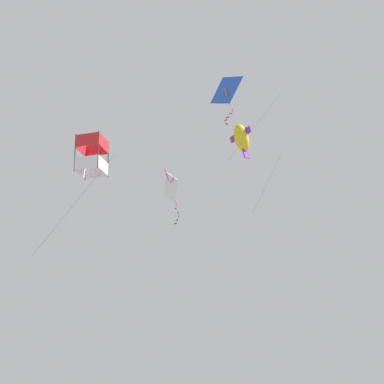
# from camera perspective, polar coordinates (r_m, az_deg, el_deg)

# --- Properties ---
(kite_box_near_right) EXTENTS (3.15, 2.43, 7.30)m
(kite_box_near_right) POSITION_cam_1_polar(r_m,az_deg,el_deg) (24.18, -12.57, 4.50)
(kite_box_near_right) COLOR red
(kite_fish_mid_left) EXTENTS (3.09, 2.53, 7.09)m
(kite_fish_mid_left) POSITION_cam_1_polar(r_m,az_deg,el_deg) (27.64, 6.30, 6.82)
(kite_fish_mid_left) COLOR yellow
(kite_delta_near_left) EXTENTS (3.52, 3.44, 6.95)m
(kite_delta_near_left) POSITION_cam_1_polar(r_m,az_deg,el_deg) (25.00, 4.48, 12.58)
(kite_delta_near_left) COLOR blue
(kite_diamond_low_drifter) EXTENTS (1.09, 1.96, 3.63)m
(kite_diamond_low_drifter) POSITION_cam_1_polar(r_m,az_deg,el_deg) (28.84, -2.75, 0.62)
(kite_diamond_low_drifter) COLOR white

